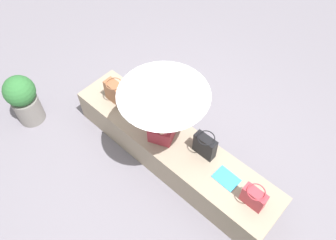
{
  "coord_description": "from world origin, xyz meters",
  "views": [
    {
      "loc": [
        1.49,
        -1.71,
        3.89
      ],
      "look_at": [
        -0.08,
        -0.01,
        0.83
      ],
      "focal_mm": 35.8,
      "sensor_mm": 36.0,
      "label": 1
    }
  ],
  "objects": [
    {
      "name": "ground_plane",
      "position": [
        0.0,
        0.0,
        0.0
      ],
      "size": [
        14.0,
        14.0,
        0.0
      ],
      "primitive_type": "plane",
      "color": "slate"
    },
    {
      "name": "stone_bench",
      "position": [
        0.0,
        0.0,
        0.24
      ],
      "size": [
        2.94,
        0.64,
        0.48
      ],
      "primitive_type": "cube",
      "color": "gray",
      "rests_on": "ground"
    },
    {
      "name": "person_seated",
      "position": [
        -0.15,
        -0.01,
        0.87
      ],
      "size": [
        0.39,
        0.51,
        0.9
      ],
      "color": "#992D38",
      "rests_on": "stone_bench"
    },
    {
      "name": "parasol",
      "position": [
        -0.06,
        -0.09,
        1.47
      ],
      "size": [
        0.97,
        0.97,
        1.13
      ],
      "color": "#B7B7BC",
      "rests_on": "stone_bench"
    },
    {
      "name": "handbag_black",
      "position": [
        0.39,
        0.12,
        0.64
      ],
      "size": [
        0.27,
        0.2,
        0.32
      ],
      "color": "black",
      "rests_on": "stone_bench"
    },
    {
      "name": "tote_bag_canvas",
      "position": [
        -0.99,
        -0.03,
        0.64
      ],
      "size": [
        0.29,
        0.21,
        0.33
      ],
      "color": "brown",
      "rests_on": "stone_bench"
    },
    {
      "name": "shoulder_bag_spare",
      "position": [
        1.16,
        -0.03,
        0.62
      ],
      "size": [
        0.26,
        0.19,
        0.27
      ],
      "color": "#B2333D",
      "rests_on": "stone_bench"
    },
    {
      "name": "magazine",
      "position": [
        0.79,
        0.02,
        0.49
      ],
      "size": [
        0.29,
        0.21,
        0.01
      ],
      "primitive_type": "cube",
      "rotation": [
        0.0,
        0.0,
        -0.04
      ],
      "color": "#339ED1",
      "rests_on": "stone_bench"
    },
    {
      "name": "planter_far",
      "position": [
        -1.99,
        -0.85,
        0.43
      ],
      "size": [
        0.42,
        0.42,
        0.8
      ],
      "color": "gray",
      "rests_on": "ground"
    }
  ]
}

